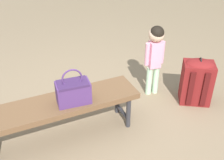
% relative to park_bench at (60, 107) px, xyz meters
% --- Properties ---
extents(ground_plane, '(40.00, 40.00, 0.00)m').
position_rel_park_bench_xyz_m(ground_plane, '(0.40, 0.09, -0.39)').
color(ground_plane, '#7F6B51').
rests_on(ground_plane, ground).
extents(park_bench, '(1.65, 0.81, 0.45)m').
position_rel_park_bench_xyz_m(park_bench, '(0.00, 0.00, 0.00)').
color(park_bench, brown).
rests_on(park_bench, ground).
extents(handbag, '(0.36, 0.28, 0.37)m').
position_rel_park_bench_xyz_m(handbag, '(0.11, -0.09, 0.18)').
color(handbag, '#4C2D66').
rests_on(handbag, park_bench).
extents(child_standing, '(0.23, 0.19, 0.93)m').
position_rel_park_bench_xyz_m(child_standing, '(1.32, -0.04, 0.22)').
color(child_standing, '#B2D8B2').
rests_on(child_standing, ground).
extents(backpack_large, '(0.44, 0.44, 0.61)m').
position_rel_park_bench_xyz_m(backpack_large, '(1.60, -0.50, -0.09)').
color(backpack_large, maroon).
rests_on(backpack_large, ground).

